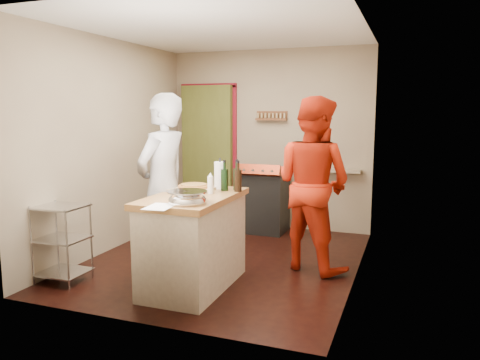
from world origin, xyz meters
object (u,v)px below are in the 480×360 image
Objects in this scene: wire_shelving at (62,240)px; island at (194,239)px; stove at (265,201)px; person_stripe at (163,187)px; person_red at (313,184)px.

island is at bearing 14.22° from wire_shelving.
island is at bearing -90.33° from stove.
person_stripe is 1.01× the size of person_red.
wire_shelving is 1.36m from island.
wire_shelving is 0.43× the size of person_red.
person_red is at bearing 128.62° from person_stripe.
person_stripe reaches higher than wire_shelving.
person_stripe is at bearing 157.86° from island.
wire_shelving is at bearing 54.42° from person_red.
island is 0.73× the size of person_red.
person_stripe is at bearing -101.82° from stove.
stove is 0.53× the size of person_red.
person_red is at bearing 45.24° from island.
person_red is at bearing 29.81° from wire_shelving.
person_red reaches higher than stove.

